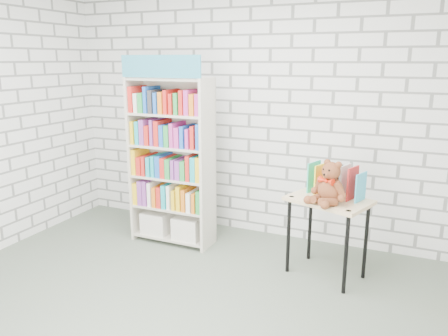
% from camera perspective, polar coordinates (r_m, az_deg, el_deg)
% --- Properties ---
extents(ground, '(4.50, 4.50, 0.00)m').
position_cam_1_polar(ground, '(3.76, -8.37, -18.48)').
color(ground, '#525D4E').
rests_on(ground, ground).
extents(room_shell, '(4.52, 4.02, 2.81)m').
position_cam_1_polar(room_shell, '(3.18, -9.52, 9.79)').
color(room_shell, silver).
rests_on(room_shell, ground).
extents(bookshelf, '(0.91, 0.36, 2.05)m').
position_cam_1_polar(bookshelf, '(4.79, -6.84, 0.98)').
color(bookshelf, beige).
rests_on(bookshelf, ground).
extents(display_table, '(0.83, 0.70, 0.76)m').
position_cam_1_polar(display_table, '(4.17, 13.46, -5.32)').
color(display_table, '#DFBA86').
rests_on(display_table, ground).
extents(table_books, '(0.54, 0.37, 0.29)m').
position_cam_1_polar(table_books, '(4.19, 14.44, -1.62)').
color(table_books, '#2BBCA1').
rests_on(table_books, display_table).
extents(teddy_bear, '(0.37, 0.35, 0.39)m').
position_cam_1_polar(teddy_bear, '(3.97, 13.56, -2.32)').
color(teddy_bear, brown).
rests_on(teddy_bear, display_table).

